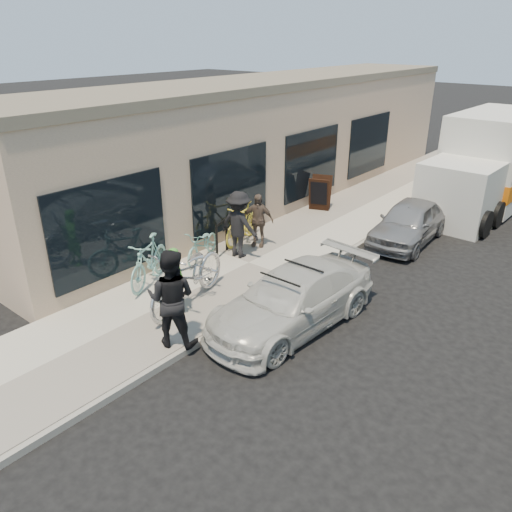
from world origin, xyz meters
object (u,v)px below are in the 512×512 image
Objects in this scene: cruiser_bike_a at (149,261)px; cruiser_bike_b at (203,245)px; sedan_silver at (409,222)px; man_standing at (171,298)px; sedan_white at (293,299)px; moving_truck at (488,167)px; bystander_a at (239,225)px; tandem_bike at (189,276)px; bike_rack at (222,235)px; woman_rider at (174,282)px; cruiser_bike_c at (243,223)px; sandwich_board at (320,193)px; bystander_b at (258,220)px.

cruiser_bike_a reaches higher than cruiser_bike_b.
man_standing is (-1.11, -7.99, 0.51)m from sedan_silver.
sedan_white is 0.66× the size of moving_truck.
cruiser_bike_a is 1.07× the size of bystander_a.
tandem_bike is at bearing -84.60° from man_standing.
cruiser_bike_b is at bearing -128.67° from sedan_silver.
sedan_white reaches higher than bike_rack.
bike_rack is 0.59× the size of cruiser_bike_b.
moving_truck is at bearing -114.83° from bystander_a.
sedan_silver is 7.47m from woman_rider.
moving_truck is 3.49× the size of cruiser_bike_c.
sandwich_board is 4.63m from bystander_a.
bystander_a is at bearing 51.82° from cruiser_bike_a.
woman_rider is 0.91× the size of cruiser_bike_b.
man_standing reaches higher than cruiser_bike_c.
bike_rack is 3.17m from woman_rider.
cruiser_bike_b is (-0.01, 1.75, -0.15)m from cruiser_bike_a.
cruiser_bike_c is at bearing 157.63° from bystander_b.
sandwich_board is 0.60× the size of cruiser_bike_c.
sedan_silver is at bearing 60.83° from tandem_bike.
sedan_white is (3.44, -6.30, -0.11)m from sandwich_board.
moving_truck is at bearing 48.79° from cruiser_bike_b.
bystander_b is at bearing 92.57° from tandem_bike.
sedan_silver is 1.91× the size of cruiser_bike_c.
sandwich_board is (-0.05, 4.81, 0.00)m from bike_rack.
bystander_b reaches higher than sedan_silver.
man_standing is at bearing -71.60° from cruiser_bike_b.
tandem_bike is 1.48× the size of bystander_a.
tandem_bike is at bearing -151.20° from sedan_white.
bystander_b reaches higher than sedan_white.
moving_truck reaches higher than tandem_bike.
sedan_white is 2.26× the size of cruiser_bike_a.
cruiser_bike_b is (-3.54, 0.93, -0.03)m from sedan_white.
cruiser_bike_a is at bearing -101.41° from cruiser_bike_c.
woman_rider is at bearing -98.23° from tandem_bike.
sedan_silver is 7.05m from tandem_bike.
moving_truck is at bearing 79.21° from sedan_silver.
woman_rider reaches higher than sedan_silver.
tandem_bike is 1.79× the size of woman_rider.
cruiser_bike_a is at bearing -112.71° from sandwich_board.
sandwich_board is at bearing 63.81° from cruiser_bike_a.
cruiser_bike_b is at bearing 170.01° from sedan_white.
man_standing is at bearing -59.09° from bike_rack.
bike_rack is 0.49× the size of man_standing.
sedan_white is at bearing -23.74° from bike_rack.
sedan_white is 5.84m from sedan_silver.
cruiser_bike_a is (-0.09, -7.12, 0.00)m from sandwich_board.
moving_truck is 4.06× the size of cruiser_bike_b.
man_standing is 1.01× the size of cruiser_bike_a.
bystander_b reaches higher than tandem_bike.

